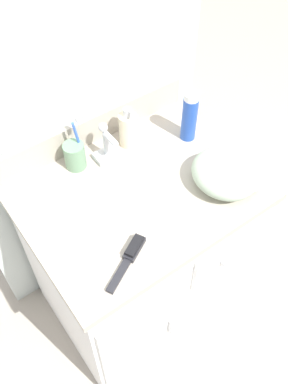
# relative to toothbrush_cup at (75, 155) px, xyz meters

# --- Properties ---
(ground_plane) EXTENTS (6.00, 6.00, 0.00)m
(ground_plane) POSITION_rel_toothbrush_cup_xyz_m (0.10, -0.21, -0.79)
(ground_plane) COLOR #ADA393
(wall_back) EXTENTS (0.92, 0.08, 2.20)m
(wall_back) POSITION_rel_toothbrush_cup_xyz_m (0.10, 0.13, 0.31)
(wall_back) COLOR silver
(wall_back) RESTS_ON ground_plane
(vanity) EXTENTS (0.74, 0.58, 0.74)m
(vanity) POSITION_rel_toothbrush_cup_xyz_m (0.10, -0.21, -0.40)
(vanity) COLOR white
(vanity) RESTS_ON ground_plane
(backsplash) EXTENTS (0.74, 0.02, 0.11)m
(backsplash) POSITION_rel_toothbrush_cup_xyz_m (0.10, 0.07, 0.00)
(backsplash) COLOR #B2A899
(backsplash) RESTS_ON vanity
(sink_faucet) EXTENTS (0.09, 0.09, 0.14)m
(sink_faucet) POSITION_rel_toothbrush_cup_xyz_m (0.10, -0.03, -0.00)
(sink_faucet) COLOR silver
(sink_faucet) RESTS_ON vanity
(toothbrush_cup) EXTENTS (0.08, 0.07, 0.19)m
(toothbrush_cup) POSITION_rel_toothbrush_cup_xyz_m (0.00, 0.00, 0.00)
(toothbrush_cup) COLOR gray
(toothbrush_cup) RESTS_ON vanity
(soap_dispenser) EXTENTS (0.06, 0.06, 0.16)m
(soap_dispenser) POSITION_rel_toothbrush_cup_xyz_m (0.20, -0.02, 0.02)
(soap_dispenser) COLOR beige
(soap_dispenser) RESTS_ON vanity
(shaving_cream_can) EXTENTS (0.05, 0.05, 0.19)m
(shaving_cream_can) POSITION_rel_toothbrush_cup_xyz_m (0.38, -0.11, 0.04)
(shaving_cream_can) COLOR #234CB2
(shaving_cream_can) RESTS_ON vanity
(hairbrush) EXTENTS (0.18, 0.11, 0.03)m
(hairbrush) POSITION_rel_toothbrush_cup_xyz_m (-0.05, -0.39, -0.04)
(hairbrush) COLOR #232328
(hairbrush) RESTS_ON vanity
(hand_towel) EXTENTS (0.21, 0.22, 0.10)m
(hand_towel) POSITION_rel_toothbrush_cup_xyz_m (0.35, -0.35, -0.00)
(hand_towel) COLOR #A8BCA3
(hand_towel) RESTS_ON vanity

